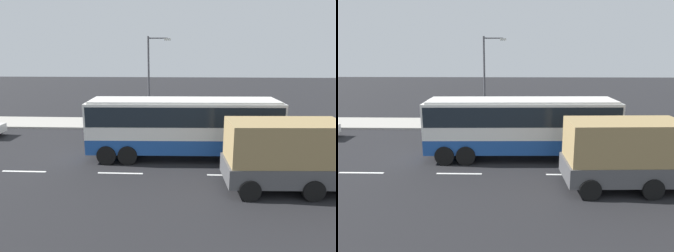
% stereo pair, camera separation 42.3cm
% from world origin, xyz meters
% --- Properties ---
extents(ground_plane, '(120.00, 120.00, 0.00)m').
position_xyz_m(ground_plane, '(0.00, 0.00, 0.00)').
color(ground_plane, black).
extents(sidewalk_curb, '(80.00, 4.00, 0.15)m').
position_xyz_m(sidewalk_curb, '(0.00, 8.44, 0.07)').
color(sidewalk_curb, '#A8A399').
rests_on(sidewalk_curb, ground_plane).
extents(lane_centreline, '(24.51, 0.16, 0.01)m').
position_xyz_m(lane_centreline, '(-3.63, -2.69, 0.00)').
color(lane_centreline, white).
rests_on(lane_centreline, ground_plane).
extents(coach_bus, '(11.25, 2.91, 3.58)m').
position_xyz_m(coach_bus, '(-0.70, -0.13, 2.22)').
color(coach_bus, '#1E4C9E').
rests_on(coach_bus, ground_plane).
extents(cargo_truck, '(7.75, 2.92, 3.24)m').
position_xyz_m(cargo_truck, '(4.77, -4.15, 1.71)').
color(cargo_truck, red).
rests_on(cargo_truck, ground_plane).
extents(pedestrian_near_curb, '(0.32, 0.32, 1.79)m').
position_xyz_m(pedestrian_near_curb, '(6.23, 8.87, 1.19)').
color(pedestrian_near_curb, brown).
rests_on(pedestrian_near_curb, sidewalk_curb).
extents(street_lamp, '(1.86, 0.24, 7.31)m').
position_xyz_m(street_lamp, '(-3.36, 7.22, 4.34)').
color(street_lamp, '#47474C').
rests_on(street_lamp, sidewalk_curb).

